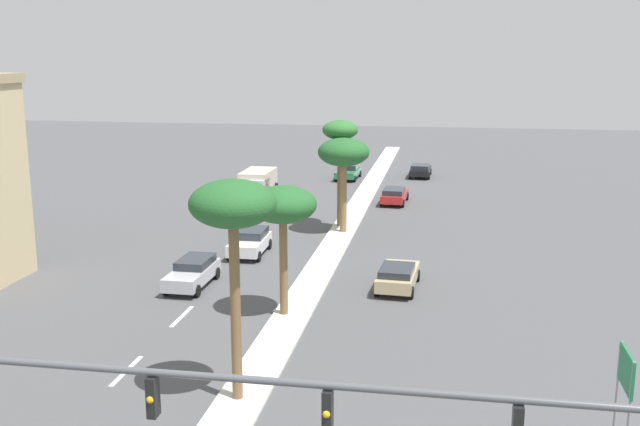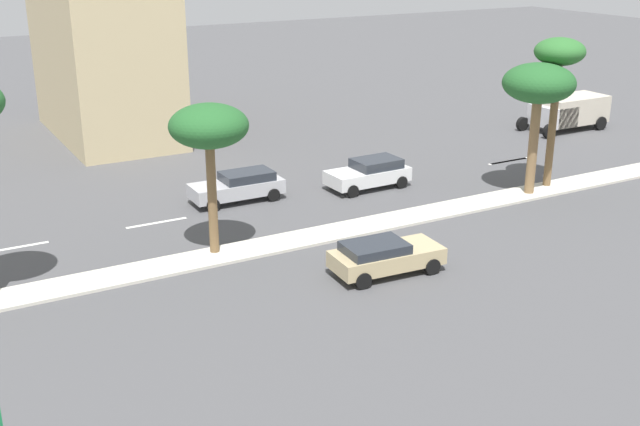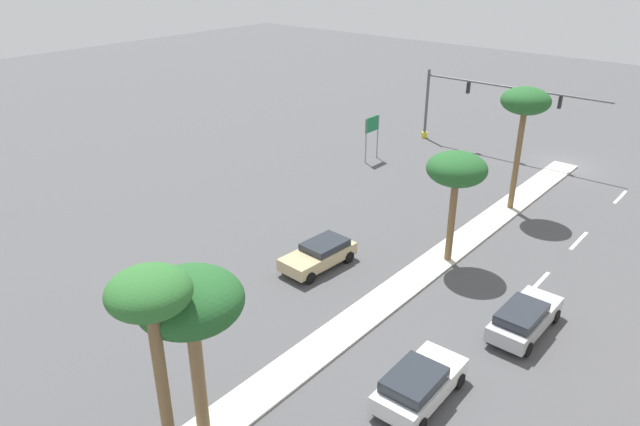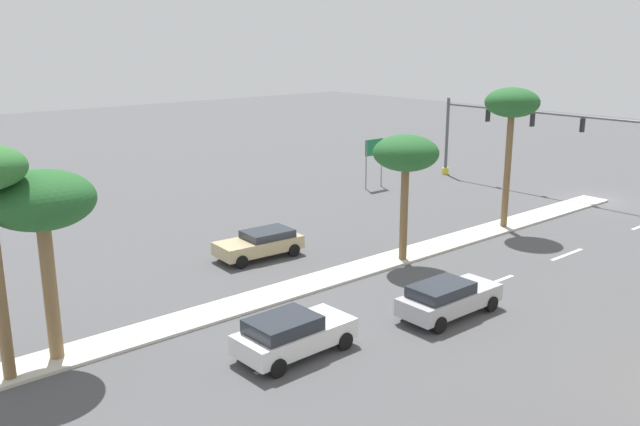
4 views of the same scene
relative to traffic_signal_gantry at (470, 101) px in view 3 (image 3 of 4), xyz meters
The scene contains 14 objects.
ground_plane 32.72m from the traffic_signal_gantry, 104.41° to the left, with size 160.00×160.00×0.00m, color #4C4C4F.
lane_stripe_left 14.06m from the traffic_signal_gantry, 167.12° to the left, with size 0.20×2.80×0.01m, color silver.
lane_stripe_inboard 17.85m from the traffic_signal_gantry, 139.07° to the left, with size 0.20×2.80×0.01m, color silver.
lane_stripe_leading 22.28m from the traffic_signal_gantry, 126.88° to the left, with size 0.20×2.80×0.01m, color silver.
lane_stripe_center 32.19m from the traffic_signal_gantry, 114.32° to the left, with size 0.20×2.80×0.01m, color silver.
traffic_signal_gantry is the anchor object (origin of this frame).
directional_road_sign 9.01m from the traffic_signal_gantry, 61.89° to the left, with size 0.10×1.73×3.54m.
palm_tree_right 13.09m from the traffic_signal_gantry, 130.14° to the left, with size 2.97×2.97×7.83m.
palm_tree_front 20.34m from the traffic_signal_gantry, 114.65° to the left, with size 3.11×3.11×6.07m.
palm_tree_rear 35.99m from the traffic_signal_gantry, 102.86° to the left, with size 3.47×3.47×6.43m.
palm_tree_trailing 37.77m from the traffic_signal_gantry, 103.01° to the left, with size 2.47×2.47×7.46m.
sedan_silver_front 26.42m from the traffic_signal_gantry, 122.75° to the left, with size 1.90×4.51×1.43m.
sedan_white_near 31.65m from the traffic_signal_gantry, 114.13° to the left, with size 2.08×4.29×1.48m.
sedan_tan_outboard 23.85m from the traffic_signal_gantry, 98.49° to the left, with size 2.18×4.39×1.32m.
Camera 3 is at (-13.06, 45.33, 15.82)m, focal length 33.02 mm.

